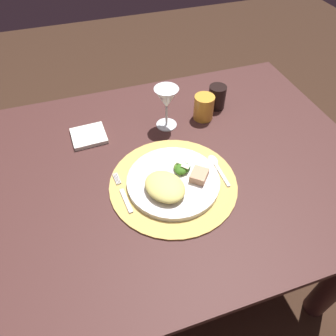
{
  "coord_description": "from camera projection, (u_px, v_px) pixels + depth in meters",
  "views": [
    {
      "loc": [
        -0.12,
        -0.65,
        1.44
      ],
      "look_at": [
        0.08,
        -0.03,
        0.74
      ],
      "focal_mm": 33.49,
      "sensor_mm": 36.0,
      "label": 1
    }
  ],
  "objects": [
    {
      "name": "ground_plane",
      "position": [
        150.0,
        271.0,
        1.5
      ],
      "size": [
        6.0,
        6.0,
        0.0
      ],
      "primitive_type": "plane",
      "color": "#372317"
    },
    {
      "name": "dining_table",
      "position": [
        144.0,
        202.0,
        1.09
      ],
      "size": [
        1.45,
        0.93,
        0.72
      ],
      "color": "#422321",
      "rests_on": "ground"
    },
    {
      "name": "placemat",
      "position": [
        173.0,
        184.0,
        0.93
      ],
      "size": [
        0.38,
        0.38,
        0.01
      ],
      "primitive_type": "cylinder",
      "color": "tan",
      "rests_on": "dining_table"
    },
    {
      "name": "dinner_plate",
      "position": [
        173.0,
        181.0,
        0.93
      ],
      "size": [
        0.27,
        0.27,
        0.02
      ],
      "primitive_type": "cylinder",
      "color": "silver",
      "rests_on": "placemat"
    },
    {
      "name": "pasta_serving",
      "position": [
        165.0,
        186.0,
        0.88
      ],
      "size": [
        0.14,
        0.16,
        0.04
      ],
      "primitive_type": "ellipsoid",
      "rotation": [
        0.0,
        0.0,
        5.12
      ],
      "color": "#DCCF6A",
      "rests_on": "dinner_plate"
    },
    {
      "name": "salad_greens",
      "position": [
        182.0,
        168.0,
        0.94
      ],
      "size": [
        0.06,
        0.06,
        0.03
      ],
      "color": "#376E1C",
      "rests_on": "dinner_plate"
    },
    {
      "name": "bread_piece",
      "position": [
        199.0,
        176.0,
        0.91
      ],
      "size": [
        0.07,
        0.07,
        0.02
      ],
      "primitive_type": "cube",
      "rotation": [
        0.0,
        0.0,
        0.87
      ],
      "color": "tan",
      "rests_on": "dinner_plate"
    },
    {
      "name": "fork",
      "position": [
        123.0,
        194.0,
        0.9
      ],
      "size": [
        0.03,
        0.16,
        0.0
      ],
      "color": "silver",
      "rests_on": "placemat"
    },
    {
      "name": "spoon",
      "position": [
        216.0,
        165.0,
        0.98
      ],
      "size": [
        0.03,
        0.14,
        0.01
      ],
      "color": "silver",
      "rests_on": "placemat"
    },
    {
      "name": "napkin",
      "position": [
        89.0,
        136.0,
        1.07
      ],
      "size": [
        0.12,
        0.11,
        0.01
      ],
      "primitive_type": "cube",
      "rotation": [
        0.0,
        0.0,
        0.04
      ],
      "color": "white",
      "rests_on": "dining_table"
    },
    {
      "name": "wine_glass",
      "position": [
        166.0,
        100.0,
        1.04
      ],
      "size": [
        0.08,
        0.08,
        0.15
      ],
      "color": "silver",
      "rests_on": "dining_table"
    },
    {
      "name": "amber_tumbler",
      "position": [
        204.0,
        107.0,
        1.12
      ],
      "size": [
        0.07,
        0.07,
        0.09
      ],
      "primitive_type": "cylinder",
      "color": "gold",
      "rests_on": "dining_table"
    },
    {
      "name": "dark_tumbler",
      "position": [
        217.0,
        97.0,
        1.17
      ],
      "size": [
        0.06,
        0.06,
        0.09
      ],
      "primitive_type": "cylinder",
      "color": "black",
      "rests_on": "dining_table"
    }
  ]
}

